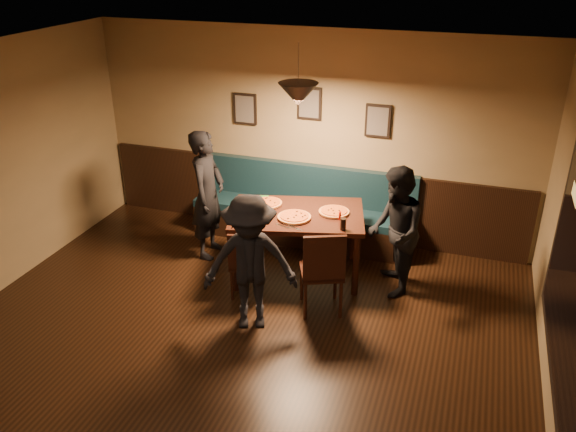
# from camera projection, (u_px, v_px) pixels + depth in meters

# --- Properties ---
(floor) EXTENTS (7.00, 7.00, 0.00)m
(floor) POSITION_uv_depth(u_px,v_px,m) (198.00, 393.00, 5.39)
(floor) COLOR black
(floor) RESTS_ON ground
(ceiling) EXTENTS (7.00, 7.00, 0.00)m
(ceiling) POSITION_uv_depth(u_px,v_px,m) (173.00, 90.00, 4.18)
(ceiling) COLOR silver
(ceiling) RESTS_ON ground
(wall_back) EXTENTS (6.00, 0.00, 6.00)m
(wall_back) POSITION_uv_depth(u_px,v_px,m) (310.00, 136.00, 7.78)
(wall_back) COLOR #8C704F
(wall_back) RESTS_ON ground
(wainscot) EXTENTS (5.88, 0.06, 1.00)m
(wainscot) POSITION_uv_depth(u_px,v_px,m) (308.00, 199.00, 8.14)
(wainscot) COLOR black
(wainscot) RESTS_ON ground
(booth_bench) EXTENTS (3.00, 0.60, 1.00)m
(booth_bench) POSITION_uv_depth(u_px,v_px,m) (302.00, 207.00, 7.91)
(booth_bench) COLOR #0F232D
(booth_bench) RESTS_ON ground
(window_glass) EXTENTS (0.00, 2.40, 2.40)m
(window_glass) POSITION_uv_depth(u_px,v_px,m) (574.00, 280.00, 4.33)
(window_glass) COLOR black
(window_glass) RESTS_ON wall_right
(picture_left) EXTENTS (0.32, 0.04, 0.42)m
(picture_left) POSITION_uv_depth(u_px,v_px,m) (245.00, 109.00, 7.88)
(picture_left) COLOR black
(picture_left) RESTS_ON wall_back
(picture_center) EXTENTS (0.32, 0.04, 0.42)m
(picture_center) POSITION_uv_depth(u_px,v_px,m) (309.00, 103.00, 7.56)
(picture_center) COLOR black
(picture_center) RESTS_ON wall_back
(picture_right) EXTENTS (0.32, 0.04, 0.42)m
(picture_right) POSITION_uv_depth(u_px,v_px,m) (378.00, 121.00, 7.37)
(picture_right) COLOR black
(picture_right) RESTS_ON wall_back
(pendant_lamp) EXTENTS (0.44, 0.44, 0.25)m
(pendant_lamp) POSITION_uv_depth(u_px,v_px,m) (298.00, 94.00, 6.34)
(pendant_lamp) COLOR black
(pendant_lamp) RESTS_ON ceiling
(dining_table) EXTENTS (1.76, 1.36, 0.83)m
(dining_table) POSITION_uv_depth(u_px,v_px,m) (297.00, 244.00, 7.13)
(dining_table) COLOR #301E0D
(dining_table) RESTS_ON floor
(chair_near_left) EXTENTS (0.46, 0.46, 0.85)m
(chair_near_left) POSITION_uv_depth(u_px,v_px,m) (247.00, 261.00, 6.74)
(chair_near_left) COLOR black
(chair_near_left) RESTS_ON floor
(chair_near_right) EXTENTS (0.59, 0.59, 1.02)m
(chair_near_right) POSITION_uv_depth(u_px,v_px,m) (321.00, 269.00, 6.40)
(chair_near_right) COLOR black
(chair_near_right) RESTS_ON floor
(diner_left) EXTENTS (0.43, 0.63, 1.68)m
(diner_left) POSITION_uv_depth(u_px,v_px,m) (208.00, 195.00, 7.42)
(diner_left) COLOR black
(diner_left) RESTS_ON floor
(diner_right) EXTENTS (0.77, 0.88, 1.53)m
(diner_right) POSITION_uv_depth(u_px,v_px,m) (395.00, 232.00, 6.64)
(diner_right) COLOR black
(diner_right) RESTS_ON floor
(diner_front) EXTENTS (1.11, 0.86, 1.51)m
(diner_front) POSITION_uv_depth(u_px,v_px,m) (250.00, 263.00, 6.03)
(diner_front) COLOR black
(diner_front) RESTS_ON floor
(pizza_a) EXTENTS (0.36, 0.36, 0.04)m
(pizza_a) POSITION_uv_depth(u_px,v_px,m) (268.00, 203.00, 7.16)
(pizza_a) COLOR orange
(pizza_a) RESTS_ON dining_table
(pizza_b) EXTENTS (0.49, 0.49, 0.04)m
(pizza_b) POSITION_uv_depth(u_px,v_px,m) (294.00, 217.00, 6.79)
(pizza_b) COLOR orange
(pizza_b) RESTS_ON dining_table
(pizza_c) EXTENTS (0.41, 0.41, 0.04)m
(pizza_c) POSITION_uv_depth(u_px,v_px,m) (334.00, 212.00, 6.93)
(pizza_c) COLOR orange
(pizza_c) RESTS_ON dining_table
(soda_glass) EXTENTS (0.07, 0.07, 0.14)m
(soda_glass) POSITION_uv_depth(u_px,v_px,m) (343.00, 224.00, 6.52)
(soda_glass) COLOR black
(soda_glass) RESTS_ON dining_table
(tabasco_bottle) EXTENTS (0.03, 0.03, 0.12)m
(tabasco_bottle) POSITION_uv_depth(u_px,v_px,m) (340.00, 215.00, 6.75)
(tabasco_bottle) COLOR #A31205
(tabasco_bottle) RESTS_ON dining_table
(napkin_a) EXTENTS (0.19, 0.19, 0.01)m
(napkin_a) POSITION_uv_depth(u_px,v_px,m) (262.00, 198.00, 7.34)
(napkin_a) COLOR #1E7224
(napkin_a) RESTS_ON dining_table
(napkin_b) EXTENTS (0.16, 0.16, 0.01)m
(napkin_b) POSITION_uv_depth(u_px,v_px,m) (246.00, 214.00, 6.91)
(napkin_b) COLOR #217C25
(napkin_b) RESTS_ON dining_table
(cutlery_set) EXTENTS (0.18, 0.08, 0.00)m
(cutlery_set) POSITION_uv_depth(u_px,v_px,m) (289.00, 227.00, 6.61)
(cutlery_set) COLOR #BABABF
(cutlery_set) RESTS_ON dining_table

